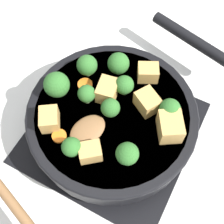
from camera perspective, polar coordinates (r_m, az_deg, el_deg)
The scene contains 21 objects.
ground_plane at distance 0.63m, azimuth 0.00°, elevation -3.76°, with size 2.40×2.40×0.00m, color silver.
front_burner_grate at distance 0.62m, azimuth 0.00°, elevation -3.30°, with size 0.31×0.31×0.03m.
skillet_pan at distance 0.58m, azimuth 0.16°, elevation -1.11°, with size 0.31×0.43×0.06m.
wooden_spoon at distance 0.52m, azimuth -12.76°, elevation -9.84°, with size 0.25×0.25×0.02m.
tofu_cube_center_large at distance 0.56m, azimuth -0.83°, elevation 3.94°, with size 0.04×0.03×0.03m, color tan.
tofu_cube_near_handle at distance 0.54m, azimuth -11.37°, elevation -1.29°, with size 0.04×0.03×0.03m, color tan.
tofu_cube_east_chunk at distance 0.51m, azimuth -4.03°, elevation -7.31°, with size 0.04×0.03×0.03m, color tan.
tofu_cube_west_chunk at distance 0.53m, azimuth 10.58°, elevation -2.63°, with size 0.05×0.04×0.04m, color tan.
tofu_cube_back_piece at distance 0.55m, azimuth 6.48°, elevation 1.84°, with size 0.04×0.03×0.03m, color tan.
tofu_cube_front_piece at distance 0.59m, azimuth 6.59°, elevation 7.17°, with size 0.04×0.03×0.03m, color tan.
broccoli_floret_near_spoon at distance 0.55m, azimuth -4.56°, elevation 3.49°, with size 0.03×0.03×0.04m.
broccoli_floret_center_top at distance 0.56m, azimuth 2.22°, elevation 4.94°, with size 0.03×0.03×0.04m.
broccoli_floret_east_rim at distance 0.51m, azimuth -7.41°, elevation -6.38°, with size 0.03×0.03×0.04m.
broccoli_floret_west_rim at distance 0.56m, azimuth -10.09°, elevation 4.92°, with size 0.05×0.05×0.05m.
broccoli_floret_north_edge at distance 0.50m, azimuth 2.81°, elevation -7.64°, with size 0.04×0.04×0.05m.
broccoli_floret_south_cluster at distance 0.54m, azimuth 10.50°, elevation 0.48°, with size 0.04×0.04×0.04m.
broccoli_floret_mid_floret at distance 0.58m, azimuth -4.59°, elevation 8.50°, with size 0.04×0.04×0.05m.
broccoli_floret_small_inner at distance 0.53m, azimuth -0.05°, elevation 0.62°, with size 0.03×0.03×0.04m.
broccoli_floret_tall_stem at distance 0.58m, azimuth 1.19°, elevation 8.85°, with size 0.04×0.04×0.05m.
carrot_slice_orange_thin at distance 0.59m, azimuth -4.95°, elevation 5.01°, with size 0.03×0.03×0.01m, color orange.
carrot_slice_near_center at distance 0.54m, azimuth -9.63°, elevation -4.35°, with size 0.03×0.03×0.01m, color orange.
Camera 1 is at (-0.12, 0.23, 0.58)m, focal length 50.00 mm.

